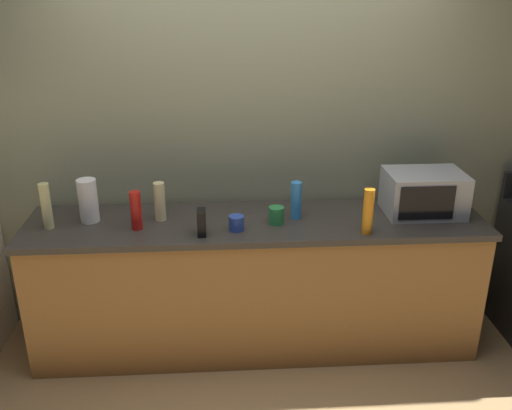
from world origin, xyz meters
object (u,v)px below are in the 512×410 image
(microwave, at_px, (424,193))
(paper_towel_roll, at_px, (88,201))
(mug_green, at_px, (276,215))
(cordless_phone, at_px, (202,222))
(bottle_hot_sauce, at_px, (136,210))
(mug_blue, at_px, (236,223))
(bottle_spray_cleaner, at_px, (296,200))
(bottle_vinegar, at_px, (46,206))
(bottle_dish_soap, at_px, (368,211))
(bottle_hand_soap, at_px, (160,202))

(microwave, bearing_deg, paper_towel_roll, 179.94)
(mug_green, bearing_deg, cordless_phone, -164.13)
(bottle_hot_sauce, xyz_separation_m, mug_blue, (0.59, -0.06, -0.07))
(microwave, relative_size, bottle_spray_cleaner, 2.03)
(cordless_phone, xyz_separation_m, bottle_spray_cleaner, (0.58, 0.20, 0.04))
(bottle_vinegar, distance_m, bottle_hot_sauce, 0.53)
(paper_towel_roll, height_order, bottle_vinegar, bottle_vinegar)
(microwave, bearing_deg, cordless_phone, -170.47)
(bottle_vinegar, distance_m, bottle_spray_cleaner, 1.50)
(bottle_hot_sauce, bearing_deg, bottle_vinegar, 175.03)
(cordless_phone, xyz_separation_m, mug_green, (0.45, 0.13, -0.02))
(bottle_vinegar, relative_size, bottle_dish_soap, 1.02)
(cordless_phone, bearing_deg, bottle_dish_soap, -3.79)
(bottle_dish_soap, height_order, mug_blue, bottle_dish_soap)
(microwave, distance_m, bottle_hand_soap, 1.65)
(microwave, height_order, bottle_dish_soap, bottle_dish_soap)
(microwave, relative_size, bottle_vinegar, 1.70)
(cordless_phone, bearing_deg, mug_blue, 11.45)
(paper_towel_roll, distance_m, bottle_hand_soap, 0.43)
(microwave, distance_m, paper_towel_roll, 2.08)
(bottle_dish_soap, distance_m, bottle_spray_cleaner, 0.46)
(microwave, height_order, mug_green, microwave)
(bottle_spray_cleaner, xyz_separation_m, bottle_hot_sauce, (-0.97, -0.10, -0.00))
(bottle_dish_soap, xyz_separation_m, mug_green, (-0.52, 0.17, -0.08))
(bottle_spray_cleaner, distance_m, mug_green, 0.16)
(bottle_spray_cleaner, relative_size, mug_green, 2.24)
(bottle_hand_soap, bearing_deg, bottle_vinegar, -173.05)
(microwave, height_order, bottle_hand_soap, microwave)
(bottle_hot_sauce, height_order, mug_blue, bottle_hot_sauce)
(bottle_hot_sauce, bearing_deg, bottle_spray_cleaner, 6.04)
(bottle_dish_soap, xyz_separation_m, bottle_hot_sauce, (-1.35, 0.15, -0.02))
(bottle_hand_soap, xyz_separation_m, mug_green, (0.71, -0.10, -0.07))
(bottle_hand_soap, bearing_deg, mug_blue, -21.56)
(cordless_phone, xyz_separation_m, mug_blue, (0.20, 0.04, -0.03))
(microwave, xyz_separation_m, mug_green, (-0.94, -0.11, -0.08))
(paper_towel_roll, bearing_deg, mug_blue, -12.05)
(bottle_spray_cleaner, relative_size, bottle_hand_soap, 0.97)
(bottle_vinegar, relative_size, bottle_hand_soap, 1.16)
(microwave, xyz_separation_m, bottle_vinegar, (-2.31, -0.09, 0.01))
(mug_blue, bearing_deg, bottle_dish_soap, -6.90)
(bottle_vinegar, height_order, mug_blue, bottle_vinegar)
(bottle_spray_cleaner, bearing_deg, bottle_dish_soap, -33.02)
(cordless_phone, bearing_deg, bottle_spray_cleaner, 18.39)
(bottle_dish_soap, bearing_deg, bottle_vinegar, 174.09)
(microwave, xyz_separation_m, bottle_spray_cleaner, (-0.81, -0.03, -0.02))
(mug_blue, bearing_deg, paper_towel_roll, 167.95)
(bottle_hot_sauce, bearing_deg, bottle_hand_soap, 44.58)
(cordless_phone, xyz_separation_m, bottle_hot_sauce, (-0.39, 0.10, 0.04))
(paper_towel_roll, height_order, bottle_spray_cleaner, paper_towel_roll)
(bottle_hand_soap, bearing_deg, bottle_spray_cleaner, -1.64)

